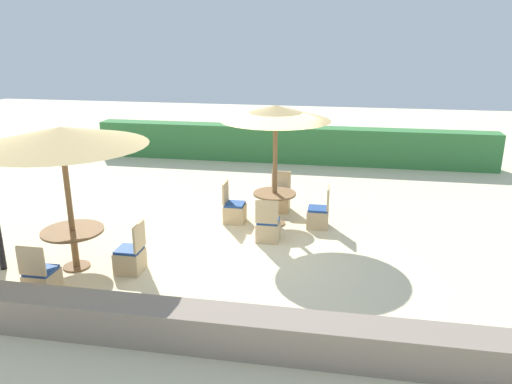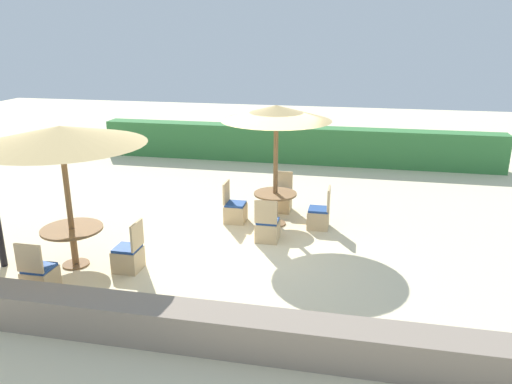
# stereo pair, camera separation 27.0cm
# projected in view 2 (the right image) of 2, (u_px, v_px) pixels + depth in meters

# --- Properties ---
(ground_plane) EXTENTS (40.00, 40.00, 0.00)m
(ground_plane) POSITION_uv_depth(u_px,v_px,m) (250.00, 243.00, 10.19)
(ground_plane) COLOR beige
(hedge_row) EXTENTS (13.00, 0.70, 1.18)m
(hedge_row) POSITION_uv_depth(u_px,v_px,m) (295.00, 144.00, 16.37)
(hedge_row) COLOR #387A3D
(hedge_row) RESTS_ON ground_plane
(stone_border) EXTENTS (10.00, 0.56, 0.55)m
(stone_border) POSITION_uv_depth(u_px,v_px,m) (194.00, 327.00, 6.79)
(stone_border) COLOR gray
(stone_border) RESTS_ON ground_plane
(parasol_center) EXTENTS (2.34, 2.34, 2.66)m
(parasol_center) POSITION_uv_depth(u_px,v_px,m) (276.00, 114.00, 10.42)
(parasol_center) COLOR brown
(parasol_center) RESTS_ON ground_plane
(round_table_center) EXTENTS (0.94, 0.94, 0.73)m
(round_table_center) POSITION_uv_depth(u_px,v_px,m) (275.00, 201.00, 11.01)
(round_table_center) COLOR brown
(round_table_center) RESTS_ON ground_plane
(patio_chair_center_north) EXTENTS (0.46, 0.46, 0.93)m
(patio_chair_center_north) POSITION_uv_depth(u_px,v_px,m) (281.00, 200.00, 11.94)
(patio_chair_center_north) COLOR tan
(patio_chair_center_north) RESTS_ON ground_plane
(patio_chair_center_south) EXTENTS (0.46, 0.46, 0.93)m
(patio_chair_center_south) POSITION_uv_depth(u_px,v_px,m) (267.00, 229.00, 10.21)
(patio_chair_center_south) COLOR tan
(patio_chair_center_south) RESTS_ON ground_plane
(patio_chair_center_east) EXTENTS (0.46, 0.46, 0.93)m
(patio_chair_center_east) POSITION_uv_depth(u_px,v_px,m) (319.00, 216.00, 10.90)
(patio_chair_center_east) COLOR tan
(patio_chair_center_east) RESTS_ON ground_plane
(patio_chair_center_west) EXTENTS (0.46, 0.46, 0.93)m
(patio_chair_center_west) POSITION_uv_depth(u_px,v_px,m) (235.00, 211.00, 11.24)
(patio_chair_center_west) COLOR tan
(patio_chair_center_west) RESTS_ON ground_plane
(parasol_front_left) EXTENTS (2.91, 2.91, 2.59)m
(parasol_front_left) POSITION_uv_depth(u_px,v_px,m) (60.00, 136.00, 8.48)
(parasol_front_left) COLOR brown
(parasol_front_left) RESTS_ON ground_plane
(round_table_front_left) EXTENTS (1.10, 1.10, 0.73)m
(round_table_front_left) POSITION_uv_depth(u_px,v_px,m) (73.00, 236.00, 9.04)
(round_table_front_left) COLOR brown
(round_table_front_left) RESTS_ON ground_plane
(patio_chair_front_left_south) EXTENTS (0.46, 0.46, 0.93)m
(patio_chair_front_left_south) POSITION_uv_depth(u_px,v_px,m) (40.00, 277.00, 8.19)
(patio_chair_front_left_south) COLOR tan
(patio_chair_front_left_south) RESTS_ON ground_plane
(patio_chair_front_left_east) EXTENTS (0.46, 0.46, 0.93)m
(patio_chair_front_left_east) POSITION_uv_depth(u_px,v_px,m) (129.00, 256.00, 8.95)
(patio_chair_front_left_east) COLOR tan
(patio_chair_front_left_east) RESTS_ON ground_plane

